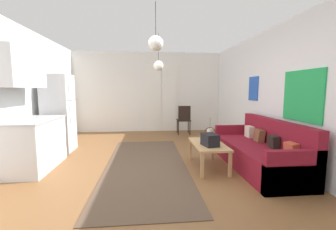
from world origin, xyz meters
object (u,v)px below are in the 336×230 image
at_px(pendant_lamp_near, 156,43).
at_px(handbag, 210,140).
at_px(accent_chair, 184,118).
at_px(refrigerator, 59,113).
at_px(pendant_lamp_far, 158,66).
at_px(bamboo_vase, 210,135).
at_px(coffee_table, 208,146).
at_px(couch, 260,153).

bearing_deg(pendant_lamp_near, handbag, 22.67).
distance_m(handbag, pendant_lamp_near, 1.82).
bearing_deg(pendant_lamp_near, accent_chair, 74.03).
relative_size(refrigerator, pendant_lamp_far, 2.15).
bearing_deg(bamboo_vase, pendant_lamp_far, 133.89).
bearing_deg(coffee_table, bamboo_vase, 68.37).
distance_m(couch, bamboo_vase, 0.95).
height_order(handbag, pendant_lamp_near, pendant_lamp_near).
relative_size(couch, handbag, 6.35).
bearing_deg(coffee_table, refrigerator, 155.74).
height_order(couch, pendant_lamp_far, pendant_lamp_far).
xyz_separation_m(bamboo_vase, handbag, (-0.11, -0.40, -0.00)).
distance_m(couch, handbag, 1.01).
bearing_deg(coffee_table, couch, -5.80).
height_order(accent_chair, pendant_lamp_far, pendant_lamp_far).
bearing_deg(refrigerator, couch, -20.27).
xyz_separation_m(couch, handbag, (-0.96, -0.08, 0.28)).
relative_size(pendant_lamp_near, pendant_lamp_far, 0.84).
height_order(coffee_table, refrigerator, refrigerator).
xyz_separation_m(refrigerator, pendant_lamp_far, (2.26, -0.20, 1.06)).
distance_m(bamboo_vase, pendant_lamp_far, 1.91).
distance_m(coffee_table, bamboo_vase, 0.30).
xyz_separation_m(coffee_table, pendant_lamp_near, (-0.96, -0.57, 1.67)).
height_order(bamboo_vase, refrigerator, refrigerator).
distance_m(handbag, pendant_lamp_far, 2.10).
bearing_deg(bamboo_vase, refrigerator, 159.92).
relative_size(couch, refrigerator, 1.25).
xyz_separation_m(handbag, accent_chair, (0.08, 3.16, -0.05)).
height_order(couch, bamboo_vase, bamboo_vase).
xyz_separation_m(couch, bamboo_vase, (-0.85, 0.33, 0.28)).
xyz_separation_m(couch, pendant_lamp_far, (-1.77, 1.28, 1.66)).
height_order(coffee_table, handbag, handbag).
bearing_deg(pendant_lamp_far, refrigerator, 174.82).
bearing_deg(refrigerator, accent_chair, 26.86).
bearing_deg(handbag, accent_chair, 88.54).
relative_size(handbag, pendant_lamp_far, 0.42).
bearing_deg(handbag, couch, 4.71).
distance_m(handbag, refrigerator, 3.45).
height_order(handbag, pendant_lamp_far, pendant_lamp_far).
bearing_deg(bamboo_vase, accent_chair, 90.71).
bearing_deg(pendant_lamp_near, bamboo_vase, 37.13).
bearing_deg(coffee_table, pendant_lamp_near, -149.48).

